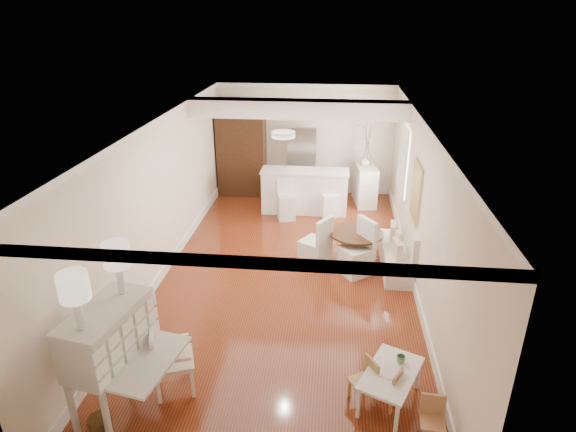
% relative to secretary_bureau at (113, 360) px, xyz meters
% --- Properties ---
extents(room, '(9.00, 9.04, 2.82)m').
position_rel_secretary_bureau_xyz_m(room, '(1.74, 3.66, 1.27)').
color(room, maroon).
rests_on(room, ground).
extents(secretary_bureau, '(1.31, 1.33, 1.43)m').
position_rel_secretary_bureau_xyz_m(secretary_bureau, '(0.00, 0.00, 0.00)').
color(secretary_bureau, beige).
rests_on(secretary_bureau, ground).
extents(gustavian_armchair, '(0.69, 0.69, 0.93)m').
position_rel_secretary_bureau_xyz_m(gustavian_armchair, '(0.58, 0.38, -0.25)').
color(gustavian_armchair, white).
rests_on(gustavian_armchair, ground).
extents(wicker_basket, '(0.33, 0.33, 0.26)m').
position_rel_secretary_bureau_xyz_m(wicker_basket, '(-0.03, -0.43, -0.58)').
color(wicker_basket, brown).
rests_on(wicker_basket, ground).
extents(kids_table, '(0.90, 1.08, 0.47)m').
position_rel_secretary_bureau_xyz_m(kids_table, '(3.27, 0.42, -0.48)').
color(kids_table, silver).
rests_on(kids_table, ground).
extents(kids_chair_a, '(0.39, 0.39, 0.59)m').
position_rel_secretary_bureau_xyz_m(kids_chair_a, '(2.94, 0.42, -0.42)').
color(kids_chair_a, tan).
rests_on(kids_chair_a, ground).
extents(kids_chair_b, '(0.37, 0.37, 0.56)m').
position_rel_secretary_bureau_xyz_m(kids_chair_b, '(3.24, 0.37, -0.44)').
color(kids_chair_b, '#A37F4A').
rests_on(kids_chair_b, ground).
extents(kids_chair_c, '(0.30, 0.30, 0.57)m').
position_rel_secretary_bureau_xyz_m(kids_chair_c, '(3.69, -0.12, -0.43)').
color(kids_chair_c, tan).
rests_on(kids_chair_c, ground).
extents(banquette, '(0.52, 1.60, 0.98)m').
position_rel_secretary_bureau_xyz_m(banquette, '(3.69, 3.83, -0.22)').
color(banquette, silver).
rests_on(banquette, ground).
extents(dining_table, '(1.27, 1.27, 0.67)m').
position_rel_secretary_bureau_xyz_m(dining_table, '(2.94, 3.91, -0.38)').
color(dining_table, '#492917').
rests_on(dining_table, ground).
extents(slip_chair_near, '(0.70, 0.70, 1.04)m').
position_rel_secretary_bureau_xyz_m(slip_chair_near, '(2.94, 3.58, -0.19)').
color(slip_chair_near, white).
rests_on(slip_chair_near, ground).
extents(slip_chair_far, '(0.66, 0.66, 0.99)m').
position_rel_secretary_bureau_xyz_m(slip_chair_far, '(2.18, 3.83, -0.22)').
color(slip_chair_far, silver).
rests_on(slip_chair_far, ground).
extents(breakfast_counter, '(2.05, 0.65, 1.03)m').
position_rel_secretary_bureau_xyz_m(breakfast_counter, '(1.80, 6.43, -0.20)').
color(breakfast_counter, white).
rests_on(breakfast_counter, ground).
extents(bar_stool_left, '(0.46, 0.46, 0.94)m').
position_rel_secretary_bureau_xyz_m(bar_stool_left, '(1.41, 5.92, -0.25)').
color(bar_stool_left, silver).
rests_on(bar_stool_left, ground).
extents(bar_stool_right, '(0.45, 0.45, 0.90)m').
position_rel_secretary_bureau_xyz_m(bar_stool_right, '(2.38, 6.20, -0.27)').
color(bar_stool_right, white).
rests_on(bar_stool_right, ground).
extents(pantry_cabinet, '(1.20, 0.60, 2.30)m').
position_rel_secretary_bureau_xyz_m(pantry_cabinet, '(0.10, 7.51, 0.44)').
color(pantry_cabinet, '#381E11').
rests_on(pantry_cabinet, ground).
extents(fridge, '(0.75, 0.65, 1.80)m').
position_rel_secretary_bureau_xyz_m(fridge, '(2.00, 7.48, 0.19)').
color(fridge, silver).
rests_on(fridge, ground).
extents(sideboard, '(0.59, 1.08, 0.98)m').
position_rel_secretary_bureau_xyz_m(sideboard, '(3.25, 7.14, -0.22)').
color(sideboard, silver).
rests_on(sideboard, ground).
extents(pencil_cup, '(0.13, 0.13, 0.09)m').
position_rel_secretary_bureau_xyz_m(pencil_cup, '(3.40, 0.62, -0.20)').
color(pencil_cup, '#5C9054').
rests_on(pencil_cup, kids_table).
extents(branch_vase, '(0.23, 0.23, 0.22)m').
position_rel_secretary_bureau_xyz_m(branch_vase, '(3.21, 7.12, 0.38)').
color(branch_vase, white).
rests_on(branch_vase, sideboard).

